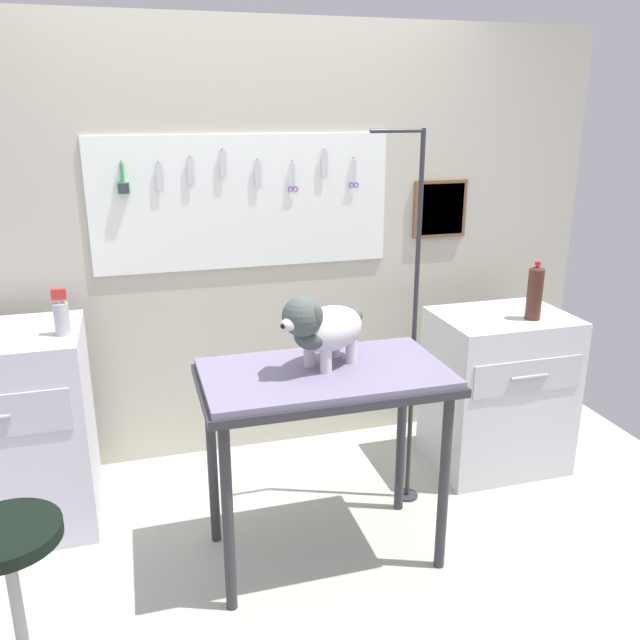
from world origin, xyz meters
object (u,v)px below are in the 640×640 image
Objects in this scene: grooming_table at (325,392)px; grooming_arm at (412,340)px; dog at (322,327)px; stool at (9,559)px; cabinet_right at (497,390)px; soda_bottle at (535,292)px.

grooming_table is 0.56× the size of grooming_arm.
dog is 0.68× the size of stool.
soda_bottle is at bearing -44.28° from cabinet_right.
grooming_table is 0.60m from grooming_arm.
grooming_arm is at bearing -172.05° from soda_bottle.
grooming_arm reaches higher than soda_bottle.
grooming_arm is 0.62m from dog.
soda_bottle is (0.70, 0.10, 0.15)m from grooming_arm.
cabinet_right is at bearing 135.72° from soda_bottle.
grooming_arm is 0.75m from cabinet_right.
cabinet_right is at bearing 21.73° from stool.
grooming_table is 1.27m from cabinet_right.
soda_bottle is (1.22, 0.40, 0.22)m from grooming_table.
dog is 1.43× the size of soda_bottle.
soda_bottle is (2.38, 0.81, 0.47)m from stool.
soda_bottle is at bearing 7.95° from grooming_arm.
grooming_arm is at bearing -161.94° from cabinet_right.
dog is at bearing -163.02° from soda_bottle.
dog is at bearing -157.21° from cabinet_right.
dog reaches higher than soda_bottle.
cabinet_right is 0.58m from soda_bottle.
dog reaches higher than cabinet_right.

